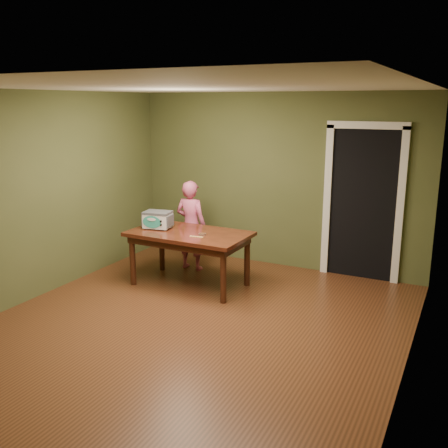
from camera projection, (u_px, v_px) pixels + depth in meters
name	position (u px, v px, depth m)	size (l,w,h in m)	color
floor	(194.00, 326.00, 5.61)	(5.00, 5.00, 0.00)	brown
room_shell	(191.00, 175.00, 5.21)	(4.52, 5.02, 2.61)	#4E552D
doorway	(367.00, 201.00, 7.20)	(1.10, 0.66, 2.25)	black
dining_table	(189.00, 239.00, 6.73)	(1.61, 0.92, 0.75)	#35150C
toy_oven	(158.00, 219.00, 6.88)	(0.42, 0.32, 0.24)	#4C4F54
baking_pan	(202.00, 234.00, 6.56)	(0.10, 0.10, 0.02)	silver
spatula	(196.00, 237.00, 6.46)	(0.18, 0.03, 0.01)	#F5C66A
child	(191.00, 225.00, 7.40)	(0.49, 0.32, 1.34)	#C14F73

